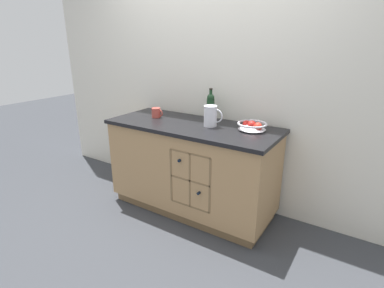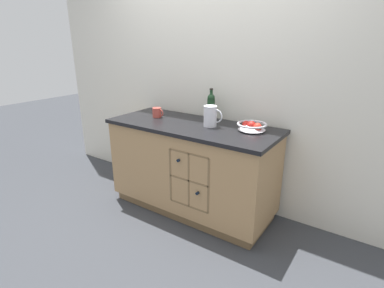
# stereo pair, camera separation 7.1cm
# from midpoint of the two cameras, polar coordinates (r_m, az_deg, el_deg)

# --- Properties ---
(ground_plane) EXTENTS (14.00, 14.00, 0.00)m
(ground_plane) POSITION_cam_midpoint_polar(r_m,az_deg,el_deg) (3.16, -0.66, -11.99)
(ground_plane) COLOR #383A3F
(back_wall) EXTENTS (4.40, 0.06, 2.55)m
(back_wall) POSITION_cam_midpoint_polar(r_m,az_deg,el_deg) (3.06, 3.33, 12.35)
(back_wall) COLOR silver
(back_wall) RESTS_ON ground_plane
(kitchen_island) EXTENTS (1.64, 0.68, 0.89)m
(kitchen_island) POSITION_cam_midpoint_polar(r_m,az_deg,el_deg) (2.95, -0.68, -4.47)
(kitchen_island) COLOR brown
(kitchen_island) RESTS_ON ground_plane
(fruit_bowl) EXTENTS (0.26, 0.26, 0.09)m
(fruit_bowl) POSITION_cam_midpoint_polar(r_m,az_deg,el_deg) (2.65, 10.65, 3.49)
(fruit_bowl) COLOR silver
(fruit_bowl) RESTS_ON kitchen_island
(white_pitcher) EXTENTS (0.19, 0.12, 0.19)m
(white_pitcher) POSITION_cam_midpoint_polar(r_m,az_deg,el_deg) (2.72, 2.85, 5.43)
(white_pitcher) COLOR white
(white_pitcher) RESTS_ON kitchen_island
(ceramic_mug) EXTENTS (0.13, 0.09, 0.10)m
(ceramic_mug) POSITION_cam_midpoint_polar(r_m,az_deg,el_deg) (3.08, -7.46, 5.93)
(ceramic_mug) COLOR #B7473D
(ceramic_mug) RESTS_ON kitchen_island
(standing_wine_bottle) EXTENTS (0.08, 0.08, 0.31)m
(standing_wine_bottle) POSITION_cam_midpoint_polar(r_m,az_deg,el_deg) (2.93, 2.86, 7.21)
(standing_wine_bottle) COLOR #19381E
(standing_wine_bottle) RESTS_ON kitchen_island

